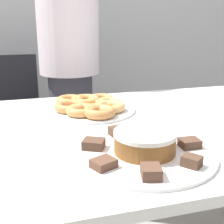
# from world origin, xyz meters

# --- Properties ---
(table) EXTENTS (1.77, 0.97, 0.77)m
(table) POSITION_xyz_m (0.00, 0.00, 0.69)
(table) COLOR silver
(table) RESTS_ON ground_plane
(person_standing) EXTENTS (0.35, 0.35, 1.65)m
(person_standing) POSITION_xyz_m (-0.04, 0.83, 0.87)
(person_standing) COLOR #383842
(person_standing) RESTS_ON ground_plane
(office_chair_left) EXTENTS (0.45, 0.45, 0.91)m
(office_chair_left) POSITION_xyz_m (-0.42, 0.96, 0.43)
(office_chair_left) COLOR black
(office_chair_left) RESTS_ON ground_plane
(plate_cake) EXTENTS (0.40, 0.40, 0.01)m
(plate_cake) POSITION_xyz_m (-0.00, -0.25, 0.77)
(plate_cake) COLOR white
(plate_cake) RESTS_ON table
(plate_donuts) EXTENTS (0.36, 0.36, 0.01)m
(plate_donuts) POSITION_xyz_m (-0.05, 0.22, 0.77)
(plate_donuts) COLOR white
(plate_donuts) RESTS_ON table
(frosted_cake) EXTENTS (0.17, 0.17, 0.06)m
(frosted_cake) POSITION_xyz_m (-0.00, -0.25, 0.81)
(frosted_cake) COLOR brown
(frosted_cake) RESTS_ON plate_cake
(lamington_0) EXTENTS (0.06, 0.07, 0.03)m
(lamington_0) POSITION_xyz_m (-0.03, -0.11, 0.79)
(lamington_0) COLOR #513828
(lamington_0) RESTS_ON plate_cake
(lamington_1) EXTENTS (0.08, 0.07, 0.03)m
(lamington_1) POSITION_xyz_m (-0.13, -0.18, 0.79)
(lamington_1) COLOR #513828
(lamington_1) RESTS_ON plate_cake
(lamington_2) EXTENTS (0.07, 0.07, 0.02)m
(lamington_2) POSITION_xyz_m (-0.13, -0.31, 0.79)
(lamington_2) COLOR brown
(lamington_2) RESTS_ON plate_cake
(lamington_3) EXTENTS (0.06, 0.06, 0.03)m
(lamington_3) POSITION_xyz_m (-0.04, -0.39, 0.79)
(lamington_3) COLOR brown
(lamington_3) RESTS_ON plate_cake
(lamington_4) EXTENTS (0.06, 0.06, 0.03)m
(lamington_4) POSITION_xyz_m (0.08, -0.36, 0.79)
(lamington_4) COLOR #513828
(lamington_4) RESTS_ON plate_cake
(lamington_5) EXTENTS (0.06, 0.05, 0.02)m
(lamington_5) POSITION_xyz_m (0.14, -0.25, 0.79)
(lamington_5) COLOR #513828
(lamington_5) RESTS_ON plate_cake
(lamington_6) EXTENTS (0.07, 0.07, 0.02)m
(lamington_6) POSITION_xyz_m (0.09, -0.14, 0.79)
(lamington_6) COLOR brown
(lamington_6) RESTS_ON plate_cake
(donut_0) EXTENTS (0.10, 0.10, 0.03)m
(donut_0) POSITION_xyz_m (-0.05, 0.22, 0.79)
(donut_0) COLOR #C68447
(donut_0) RESTS_ON plate_donuts
(donut_1) EXTENTS (0.12, 0.12, 0.03)m
(donut_1) POSITION_xyz_m (-0.11, 0.14, 0.79)
(donut_1) COLOR #D18E4C
(donut_1) RESTS_ON plate_donuts
(donut_2) EXTENTS (0.12, 0.12, 0.04)m
(donut_2) POSITION_xyz_m (-0.04, 0.10, 0.80)
(donut_2) COLOR #C68447
(donut_2) RESTS_ON plate_donuts
(donut_3) EXTENTS (0.12, 0.12, 0.03)m
(donut_3) POSITION_xyz_m (0.01, 0.16, 0.79)
(donut_3) COLOR #E5AD66
(donut_3) RESTS_ON plate_donuts
(donut_4) EXTENTS (0.10, 0.10, 0.03)m
(donut_4) POSITION_xyz_m (0.03, 0.23, 0.79)
(donut_4) COLOR #E5AD66
(donut_4) RESTS_ON plate_donuts
(donut_5) EXTENTS (0.11, 0.11, 0.03)m
(donut_5) POSITION_xyz_m (0.01, 0.31, 0.79)
(donut_5) COLOR #D18E4C
(donut_5) RESTS_ON plate_donuts
(donut_6) EXTENTS (0.13, 0.13, 0.03)m
(donut_6) POSITION_xyz_m (-0.06, 0.29, 0.79)
(donut_6) COLOR #D18E4C
(donut_6) RESTS_ON plate_donuts
(donut_7) EXTENTS (0.12, 0.12, 0.04)m
(donut_7) POSITION_xyz_m (-0.12, 0.30, 0.80)
(donut_7) COLOR #C68447
(donut_7) RESTS_ON plate_donuts
(donut_8) EXTENTS (0.13, 0.13, 0.03)m
(donut_8) POSITION_xyz_m (-0.14, 0.21, 0.79)
(donut_8) COLOR #C68447
(donut_8) RESTS_ON plate_donuts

